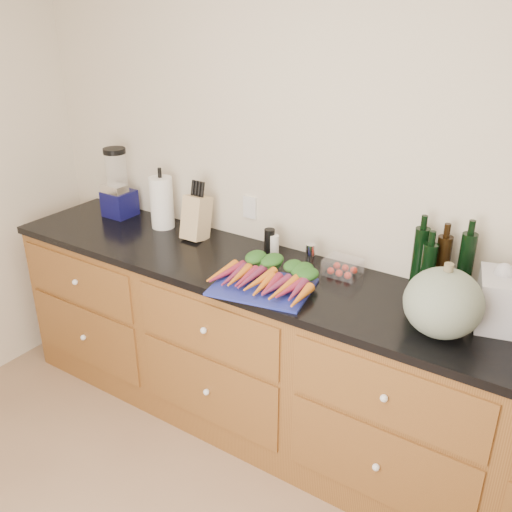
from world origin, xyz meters
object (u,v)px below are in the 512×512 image
Objects in this scene: blender_appliance at (118,187)px; carrots at (267,278)px; knife_block at (196,218)px; squash at (443,303)px; paper_towel at (162,203)px; tomato_box at (342,267)px; cutting_board at (262,287)px.

carrots is at bearing -12.80° from blender_appliance.
blender_appliance reaches higher than knife_block.
carrots is 1.58× the size of squash.
knife_block is at bearing -4.32° from paper_towel.
tomato_box is at bearing 50.41° from carrots.
paper_towel is 1.24× the size of knife_block.
blender_appliance reaches higher than squash.
paper_towel is at bearing 0.37° from blender_appliance.
squash reaches higher than carrots.
paper_towel reaches higher than carrots.
paper_towel is at bearing 175.68° from knife_block.
blender_appliance is at bearing 172.90° from squash.
squash is 0.74× the size of blender_appliance.
blender_appliance is 0.35m from paper_towel.
blender_appliance is (-2.02, 0.25, 0.04)m from squash.
cutting_board is at bearing -126.23° from tomato_box.
knife_block is at bearing -1.67° from blender_appliance.
carrots is 0.38m from tomato_box.
blender_appliance is (-1.23, 0.28, 0.14)m from carrots.
cutting_board is 0.95m from paper_towel.
blender_appliance is at bearing 178.33° from knife_block.
paper_towel reaches higher than knife_block.
squash is at bearing -9.41° from knife_block.
carrots is at bearing -17.64° from paper_towel.
knife_block is (-0.62, 0.30, 0.11)m from cutting_board.
cutting_board is 1.49× the size of paper_towel.
squash is 1.04× the size of paper_towel.
carrots is 1.18× the size of blender_appliance.
blender_appliance reaches higher than cutting_board.
cutting_board is 1.44× the size of squash.
knife_block is 1.43× the size of tomato_box.
tomato_box is at bearing 154.28° from squash.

